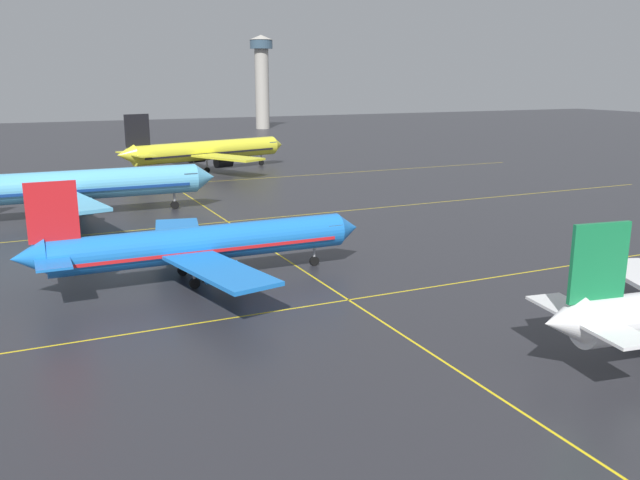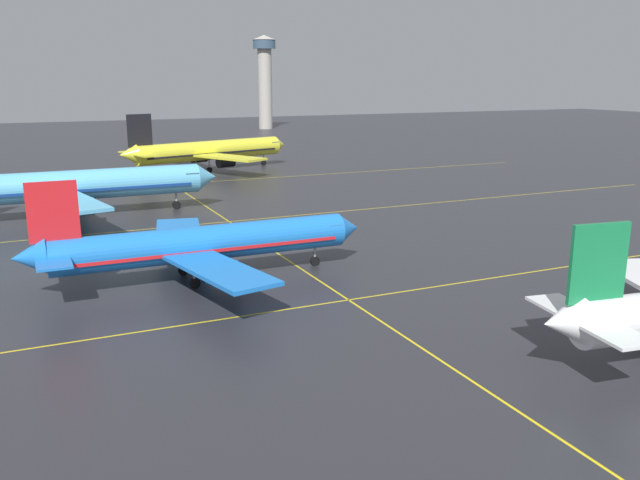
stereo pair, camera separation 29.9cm
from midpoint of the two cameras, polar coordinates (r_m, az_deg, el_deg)
airliner_second_row at (r=63.38m, az=-10.45°, el=-0.37°), size 33.17×28.73×10.35m
airliner_third_row at (r=97.19m, az=-21.16°, el=4.35°), size 41.10×35.59×12.82m
airliner_far_left_stand at (r=139.68m, az=-9.89°, el=7.60°), size 38.52×32.84×12.16m
taxiway_markings at (r=73.33m, az=-4.01°, el=-1.08°), size 152.74×156.12×0.01m
control_tower at (r=255.16m, az=-5.09°, el=14.07°), size 8.82×8.82×34.31m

